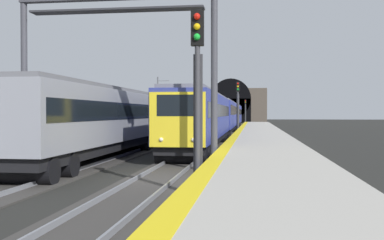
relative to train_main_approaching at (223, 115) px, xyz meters
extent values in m
plane|color=black|center=(-35.21, 0.00, -2.25)|extent=(320.00, 320.00, 0.00)
cube|color=#ADA89E|center=(-35.21, -3.99, -1.70)|extent=(112.00, 3.74, 1.09)
cube|color=yellow|center=(-35.21, -2.37, -1.15)|extent=(112.00, 0.50, 0.01)
cube|color=#383533|center=(-35.21, 0.00, -2.22)|extent=(160.00, 2.63, 0.06)
cube|color=gray|center=(-35.21, 0.72, -2.11)|extent=(160.00, 0.07, 0.15)
cube|color=gray|center=(-35.21, -0.72, -2.11)|extent=(160.00, 0.07, 0.15)
cube|color=#383533|center=(-35.21, 4.57, -2.22)|extent=(160.00, 3.07, 0.06)
cube|color=gray|center=(-35.21, 5.29, -2.11)|extent=(160.00, 0.07, 0.15)
cube|color=gray|center=(-35.21, 3.85, -2.11)|extent=(160.00, 0.07, 0.15)
cube|color=navy|center=(-20.95, 0.00, 0.08)|extent=(20.26, 2.83, 2.77)
cube|color=black|center=(-20.95, 0.00, 0.44)|extent=(19.45, 2.86, 0.80)
cube|color=slate|center=(-20.95, 0.00, 1.57)|extent=(19.65, 2.42, 0.20)
cube|color=black|center=(-20.95, 0.00, -1.49)|extent=(19.85, 2.50, 0.50)
cylinder|color=black|center=(-29.94, -0.04, -1.80)|extent=(0.90, 2.53, 0.89)
cylinder|color=black|center=(-28.14, -0.03, -1.80)|extent=(0.90, 2.53, 0.89)
cylinder|color=black|center=(-13.76, 0.03, -1.80)|extent=(0.90, 2.53, 0.89)
cylinder|color=black|center=(-11.96, 0.04, -1.80)|extent=(0.90, 2.53, 0.89)
cube|color=yellow|center=(-31.11, -0.04, -0.02)|extent=(0.13, 2.64, 2.57)
cube|color=black|center=(-31.16, -0.04, 0.63)|extent=(0.05, 1.92, 1.00)
sphere|color=#F2EACC|center=(-31.17, -0.80, -0.95)|extent=(0.20, 0.20, 0.20)
sphere|color=#F2EACC|center=(-31.18, 0.71, -0.95)|extent=(0.20, 0.20, 0.20)
cube|color=navy|center=(-0.06, 0.00, 0.08)|extent=(20.26, 2.83, 2.77)
cube|color=black|center=(-0.06, 0.00, 0.58)|extent=(19.45, 2.86, 0.97)
cube|color=slate|center=(-0.06, 0.00, 1.57)|extent=(19.65, 2.42, 0.20)
cube|color=black|center=(-0.06, 0.00, -1.49)|extent=(19.85, 2.50, 0.50)
cylinder|color=black|center=(-9.25, -0.04, -1.80)|extent=(0.90, 2.53, 0.89)
cylinder|color=black|center=(-7.45, -0.03, -1.80)|extent=(0.90, 2.53, 0.89)
cylinder|color=black|center=(7.33, 0.03, -1.80)|extent=(0.90, 2.53, 0.89)
cylinder|color=black|center=(9.13, 0.04, -1.80)|extent=(0.90, 2.53, 0.89)
cube|color=navy|center=(20.84, 0.00, 0.08)|extent=(20.26, 2.83, 2.77)
cube|color=black|center=(20.84, 0.00, 0.44)|extent=(19.45, 2.86, 0.86)
cube|color=slate|center=(20.84, 0.00, 1.57)|extent=(19.65, 2.42, 0.20)
cube|color=black|center=(20.84, 0.00, -1.49)|extent=(19.85, 2.50, 0.50)
cylinder|color=black|center=(12.12, -0.04, -1.80)|extent=(0.90, 2.53, 0.89)
cylinder|color=black|center=(13.92, -0.03, -1.80)|extent=(0.90, 2.53, 0.89)
cylinder|color=black|center=(27.75, 0.03, -1.80)|extent=(0.90, 2.53, 0.89)
cylinder|color=black|center=(29.55, 0.04, -1.80)|extent=(0.90, 2.53, 0.89)
cube|color=gray|center=(-28.78, 4.57, 0.13)|extent=(18.62, 2.77, 2.66)
cube|color=black|center=(-28.78, 4.57, 0.38)|extent=(17.87, 2.80, 0.86)
cube|color=slate|center=(-28.78, 4.57, 1.56)|extent=(18.06, 2.36, 0.20)
cube|color=black|center=(-28.78, 4.57, -1.40)|extent=(18.24, 2.44, 0.55)
cylinder|color=black|center=(-20.70, 4.58, -1.75)|extent=(1.00, 2.52, 1.00)
cylinder|color=black|center=(-22.50, 4.58, -1.75)|extent=(1.00, 2.52, 1.00)
cylinder|color=black|center=(-35.05, 4.56, -1.75)|extent=(1.00, 2.52, 1.00)
cylinder|color=black|center=(-36.85, 4.55, -1.75)|extent=(1.00, 2.52, 1.00)
cube|color=yellow|center=(-19.43, 4.59, -0.08)|extent=(0.12, 2.62, 2.25)
cube|color=black|center=(-19.38, 4.59, 0.66)|extent=(0.04, 1.91, 0.96)
sphere|color=#F2EACC|center=(-19.37, 5.34, -0.85)|extent=(0.20, 0.20, 0.20)
sphere|color=#F2EACC|center=(-19.37, 3.84, -0.85)|extent=(0.20, 0.20, 0.20)
cube|color=gray|center=(-9.66, 4.57, 0.13)|extent=(18.62, 2.77, 2.66)
cube|color=black|center=(-9.66, 4.57, 0.39)|extent=(17.87, 2.80, 0.88)
cube|color=slate|center=(-9.66, 4.57, 1.56)|extent=(18.06, 2.36, 0.20)
cube|color=black|center=(-9.66, 4.57, -1.40)|extent=(18.24, 2.44, 0.55)
cylinder|color=black|center=(-1.64, 4.58, -1.75)|extent=(1.00, 2.52, 1.00)
cylinder|color=black|center=(-3.44, 4.58, -1.75)|extent=(1.00, 2.52, 1.00)
cylinder|color=black|center=(-15.88, 4.56, -1.75)|extent=(1.00, 2.52, 1.00)
cylinder|color=black|center=(-17.68, 4.55, -1.75)|extent=(1.00, 2.52, 1.00)
cylinder|color=#38383D|center=(-38.35, -1.89, 0.02)|extent=(0.16, 0.16, 4.53)
cube|color=black|center=(-38.35, -1.89, 2.81)|extent=(0.20, 0.38, 1.05)
cube|color=#38383D|center=(-38.21, -1.89, 0.02)|extent=(0.04, 0.28, 4.08)
sphere|color=red|center=(-38.48, -1.89, 3.14)|extent=(0.20, 0.20, 0.20)
sphere|color=yellow|center=(-38.48, -1.89, 2.84)|extent=(0.20, 0.20, 0.20)
sphere|color=green|center=(-38.48, -1.89, 2.54)|extent=(0.20, 0.20, 0.20)
cylinder|color=#38383D|center=(-3.97, -1.89, 0.13)|extent=(0.16, 0.16, 4.76)
cube|color=black|center=(-3.97, -1.89, 3.04)|extent=(0.20, 0.38, 1.05)
cube|color=#38383D|center=(-3.83, -1.89, 0.13)|extent=(0.04, 0.28, 4.28)
sphere|color=red|center=(-4.10, -1.89, 3.36)|extent=(0.20, 0.20, 0.20)
sphere|color=yellow|center=(-4.10, -1.89, 3.06)|extent=(0.20, 0.20, 0.20)
sphere|color=green|center=(-4.10, -1.89, 2.76)|extent=(0.20, 0.20, 0.20)
cylinder|color=#38383D|center=(38.77, -1.89, -0.05)|extent=(0.16, 0.16, 4.40)
cube|color=black|center=(38.77, -1.89, 2.53)|extent=(0.20, 0.38, 0.75)
cube|color=#38383D|center=(38.91, -1.89, -0.05)|extent=(0.04, 0.28, 3.96)
sphere|color=red|center=(38.64, -1.89, 2.70)|extent=(0.20, 0.20, 0.20)
sphere|color=yellow|center=(38.64, -1.89, 2.40)|extent=(0.20, 0.20, 0.20)
cylinder|color=#3F3F47|center=(-32.99, 6.49, 1.44)|extent=(0.28, 0.28, 7.37)
cylinder|color=#3F3F47|center=(-32.99, -1.92, 1.44)|extent=(0.28, 0.28, 7.37)
cube|color=#2D2D33|center=(-32.99, 2.28, 4.68)|extent=(0.70, 7.57, 0.08)
cube|color=#51473D|center=(64.38, 2.28, 2.16)|extent=(2.07, 18.30, 8.81)
cube|color=black|center=(63.30, 2.28, 0.84)|extent=(0.12, 10.25, 6.17)
cylinder|color=black|center=(63.30, 2.28, 3.92)|extent=(0.12, 10.25, 10.25)
cylinder|color=#595B60|center=(15.09, 10.83, 1.74)|extent=(0.22, 0.22, 7.97)
cylinder|color=#595B60|center=(15.09, 9.98, 5.12)|extent=(0.08, 1.71, 0.08)
camera|label=1|loc=(-51.71, -3.56, 0.29)|focal=42.21mm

